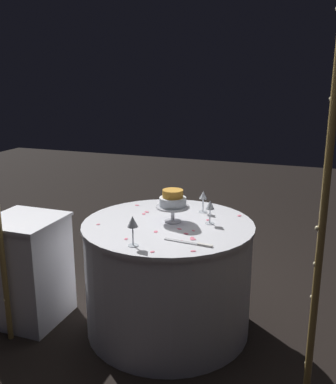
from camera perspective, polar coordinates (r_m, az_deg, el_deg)
ground_plane at (r=3.16m, az=0.00°, el=-17.21°), size 12.00×12.00×0.00m
decorative_arch at (r=2.23m, az=-4.31°, el=9.77°), size 1.91×0.06×2.31m
main_table at (r=2.97m, az=0.00°, el=-11.01°), size 1.12×1.12×0.76m
side_table at (r=3.23m, az=-17.96°, el=-9.63°), size 0.48×0.48×0.75m
tiered_cake at (r=2.80m, az=0.63°, el=-1.20°), size 0.22×0.22×0.22m
wine_glass_0 at (r=2.42m, az=-4.67°, el=-4.11°), size 0.06×0.06×0.18m
wine_glass_1 at (r=2.79m, az=5.55°, el=-1.91°), size 0.06×0.06×0.16m
wine_glass_2 at (r=3.02m, az=4.65°, el=-0.60°), size 0.06×0.06×0.15m
cake_knife at (r=2.49m, az=3.06°, el=-6.71°), size 0.30×0.05×0.01m
rose_petal_0 at (r=2.57m, az=3.19°, el=-6.05°), size 0.04×0.04×0.00m
rose_petal_1 at (r=2.89m, az=5.23°, el=-3.67°), size 0.03×0.04×0.00m
rose_petal_2 at (r=2.71m, az=1.50°, el=-4.87°), size 0.04×0.03×0.00m
rose_petal_3 at (r=2.64m, az=2.38°, el=-5.49°), size 0.04×0.04×0.00m
rose_petal_4 at (r=2.39m, az=3.33°, el=-7.75°), size 0.04×0.03×0.00m
rose_petal_5 at (r=2.76m, az=-4.58°, el=-4.59°), size 0.03×0.04×0.00m
rose_petal_6 at (r=3.05m, az=-2.82°, el=-2.62°), size 0.05×0.04×0.00m
rose_petal_7 at (r=2.38m, az=-2.06°, el=-7.85°), size 0.03×0.03×0.00m
rose_petal_8 at (r=2.57m, az=-5.53°, el=-6.15°), size 0.03×0.03×0.00m
rose_petal_9 at (r=2.69m, az=3.36°, el=-5.10°), size 0.03×0.03×0.00m
rose_petal_10 at (r=3.00m, az=9.36°, el=-3.08°), size 0.03×0.04×0.00m
rose_petal_11 at (r=2.52m, az=1.78°, el=-6.47°), size 0.03×0.04×0.00m
rose_petal_12 at (r=2.67m, az=-1.62°, el=-5.23°), size 0.03×0.04×0.00m
rose_petal_13 at (r=2.55m, az=3.33°, el=-6.22°), size 0.04×0.04×0.00m
rose_petal_14 at (r=2.83m, az=-9.15°, el=-4.20°), size 0.03×0.03×0.00m
rose_petal_15 at (r=3.21m, az=-4.10°, el=-1.74°), size 0.04×0.03×0.00m
rose_petal_16 at (r=3.01m, az=-3.21°, el=-2.89°), size 0.04×0.04×0.00m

